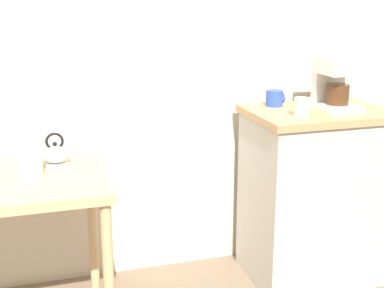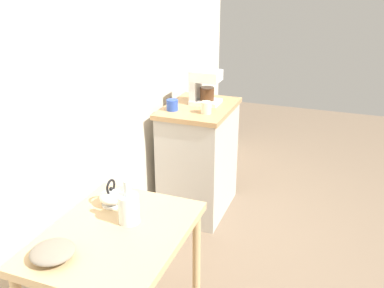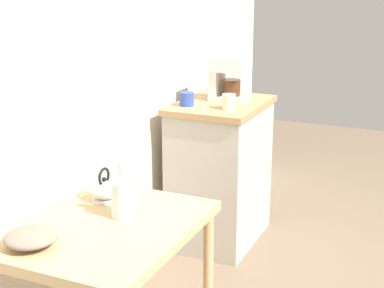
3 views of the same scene
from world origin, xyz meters
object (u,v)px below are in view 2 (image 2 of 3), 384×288
coffee_maker (203,86)px  mug_small_cream (206,107)px  mug_blue (172,105)px  glass_carafe_vase (129,208)px  teakettle (112,197)px  bowl_stoneware (53,252)px

coffee_maker → mug_small_cream: coffee_maker is taller
mug_small_cream → mug_blue: bearing=94.4°
glass_carafe_vase → mug_small_cream: bearing=1.6°
teakettle → glass_carafe_vase: (-0.11, -0.16, 0.03)m
glass_carafe_vase → mug_small_cream: 1.24m
bowl_stoneware → glass_carafe_vase: (0.36, -0.16, 0.05)m
coffee_maker → mug_blue: bearing=148.1°
bowl_stoneware → glass_carafe_vase: glass_carafe_vase is taller
glass_carafe_vase → mug_small_cream: mug_small_cream is taller
teakettle → coffee_maker: size_ratio=0.58×
teakettle → coffee_maker: bearing=-1.0°
glass_carafe_vase → coffee_maker: bearing=5.4°
bowl_stoneware → teakettle: 0.47m
coffee_maker → mug_blue: 0.31m
bowl_stoneware → mug_blue: (1.57, 0.13, 0.18)m
teakettle → mug_blue: bearing=6.8°
glass_carafe_vase → coffee_maker: coffee_maker is taller
coffee_maker → bowl_stoneware: bearing=179.2°
glass_carafe_vase → mug_small_cream: (1.23, 0.03, 0.14)m
teakettle → coffee_maker: (1.35, -0.02, 0.27)m
teakettle → mug_blue: mug_blue is taller
mug_blue → glass_carafe_vase: bearing=-166.5°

